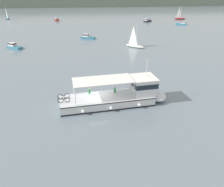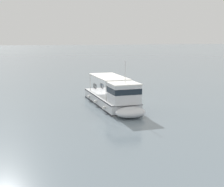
{
  "view_description": "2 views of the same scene",
  "coord_description": "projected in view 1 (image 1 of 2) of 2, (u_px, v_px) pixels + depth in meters",
  "views": [
    {
      "loc": [
        -1.44,
        -23.94,
        12.59
      ],
      "look_at": [
        1.55,
        -0.92,
        1.4
      ],
      "focal_mm": 35.65,
      "sensor_mm": 36.0,
      "label": 1
    },
    {
      "loc": [
        36.75,
        -8.79,
        7.92
      ],
      "look_at": [
        1.55,
        -0.92,
        1.4
      ],
      "focal_mm": 53.34,
      "sensor_mm": 36.0,
      "label": 2
    }
  ],
  "objects": [
    {
      "name": "motorboat_horizon_east",
      "position": [
        14.0,
        46.0,
        49.74
      ],
      "size": [
        3.7,
        3.11,
        1.26
      ],
      "color": "teal",
      "rests_on": "ground"
    },
    {
      "name": "motorboat_far_right",
      "position": [
        57.0,
        19.0,
        91.09
      ],
      "size": [
        2.28,
        3.82,
        1.26
      ],
      "color": "maroon",
      "rests_on": "ground"
    },
    {
      "name": "sailboat_mid_channel",
      "position": [
        180.0,
        18.0,
        94.36
      ],
      "size": [
        4.93,
        1.95,
        5.4
      ],
      "color": "maroon",
      "rests_on": "ground"
    },
    {
      "name": "distant_shoreline",
      "position": [
        83.0,
        2.0,
        158.64
      ],
      "size": [
        400.0,
        28.0,
        5.31
      ],
      "primitive_type": "cube",
      "color": "#606B5B",
      "rests_on": "ground"
    },
    {
      "name": "sailboat_off_stern",
      "position": [
        135.0,
        45.0,
        50.86
      ],
      "size": [
        4.4,
        4.37,
        5.4
      ],
      "color": "white",
      "rests_on": "ground"
    },
    {
      "name": "ground_plane",
      "position": [
        98.0,
        101.0,
        27.02
      ],
      "size": [
        400.0,
        400.0,
        0.0
      ],
      "primitive_type": "plane",
      "color": "slate"
    },
    {
      "name": "motorboat_outer_anchorage",
      "position": [
        147.0,
        20.0,
        87.83
      ],
      "size": [
        3.62,
        3.27,
        1.26
      ],
      "color": "#232328",
      "rests_on": "ground"
    },
    {
      "name": "sailboat_far_left",
      "position": [
        7.0,
        18.0,
        95.25
      ],
      "size": [
        3.22,
        4.96,
        5.4
      ],
      "color": "teal",
      "rests_on": "ground"
    },
    {
      "name": "motorboat_horizon_west",
      "position": [
        87.0,
        37.0,
        59.11
      ],
      "size": [
        3.82,
        2.55,
        1.26
      ],
      "color": "teal",
      "rests_on": "ground"
    },
    {
      "name": "motorboat_near_starboard",
      "position": [
        182.0,
        23.0,
        80.68
      ],
      "size": [
        3.71,
        3.1,
        1.26
      ],
      "color": "teal",
      "rests_on": "ground"
    },
    {
      "name": "ferry_main",
      "position": [
        120.0,
        96.0,
        26.14
      ],
      "size": [
        13.01,
        4.42,
        5.32
      ],
      "color": "silver",
      "rests_on": "ground"
    }
  ]
}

